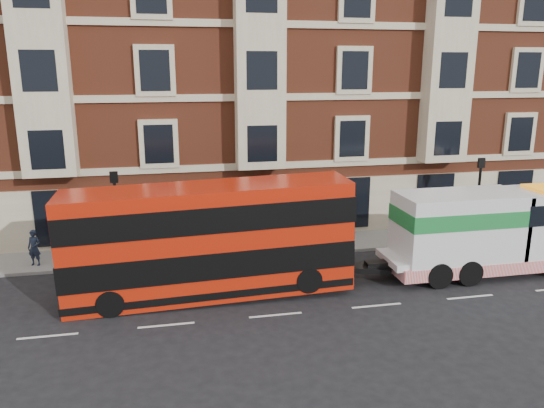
% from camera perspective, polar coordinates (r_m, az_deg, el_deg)
% --- Properties ---
extents(ground, '(120.00, 120.00, 0.00)m').
position_cam_1_polar(ground, '(20.16, 0.38, -11.87)').
color(ground, black).
rests_on(ground, ground).
extents(sidewalk, '(90.00, 3.00, 0.15)m').
position_cam_1_polar(sidewalk, '(26.95, -2.94, -4.76)').
color(sidewalk, slate).
rests_on(sidewalk, ground).
extents(victorian_terrace, '(45.00, 12.00, 20.40)m').
position_cam_1_polar(victorian_terrace, '(32.97, -4.34, 16.39)').
color(victorian_terrace, brown).
rests_on(victorian_terrace, ground).
extents(lamp_post_west, '(0.35, 0.15, 4.35)m').
position_cam_1_polar(lamp_post_west, '(24.78, -16.39, -0.78)').
color(lamp_post_west, black).
rests_on(lamp_post_west, sidewalk).
extents(lamp_post_east, '(0.35, 0.15, 4.35)m').
position_cam_1_polar(lamp_post_east, '(29.28, 21.31, 1.11)').
color(lamp_post_east, black).
rests_on(lamp_post_east, sidewalk).
extents(double_decker_bus, '(11.20, 2.57, 4.54)m').
position_cam_1_polar(double_decker_bus, '(21.04, -6.79, -3.75)').
color(double_decker_bus, red).
rests_on(double_decker_bus, ground).
extents(tow_truck, '(8.97, 2.65, 3.74)m').
position_cam_1_polar(tow_truck, '(25.12, 21.83, -2.68)').
color(tow_truck, silver).
rests_on(tow_truck, ground).
extents(pedestrian, '(0.70, 0.57, 1.67)m').
position_cam_1_polar(pedestrian, '(26.51, -24.20, -4.32)').
color(pedestrian, '#1A2235').
rests_on(pedestrian, sidewalk).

